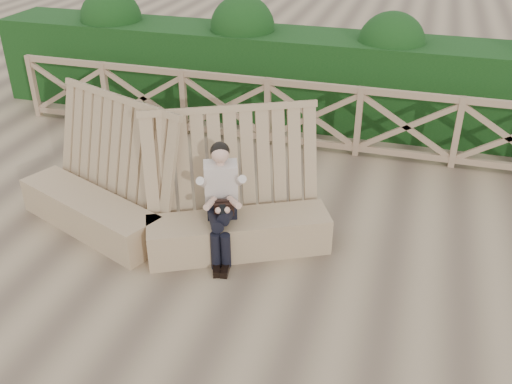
# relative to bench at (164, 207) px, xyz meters

# --- Properties ---
(ground) EXTENTS (60.00, 60.00, 0.00)m
(ground) POSITION_rel_bench_xyz_m (1.17, -0.58, -0.40)
(ground) COLOR brown
(ground) RESTS_ON ground
(bench) EXTENTS (3.98, 1.60, 1.58)m
(bench) POSITION_rel_bench_xyz_m (0.00, 0.00, 0.00)
(bench) COLOR #9B7859
(bench) RESTS_ON ground
(woman) EXTENTS (0.51, 0.84, 1.34)m
(woman) POSITION_rel_bench_xyz_m (0.77, -0.10, 0.33)
(woman) COLOR black
(woman) RESTS_ON ground
(guardrail) EXTENTS (10.10, 0.09, 1.10)m
(guardrail) POSITION_rel_bench_xyz_m (1.17, 2.92, 0.16)
(guardrail) COLOR #967757
(guardrail) RESTS_ON ground
(hedge) EXTENTS (12.00, 1.20, 1.50)m
(hedge) POSITION_rel_bench_xyz_m (1.17, 4.12, 0.35)
(hedge) COLOR black
(hedge) RESTS_ON ground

